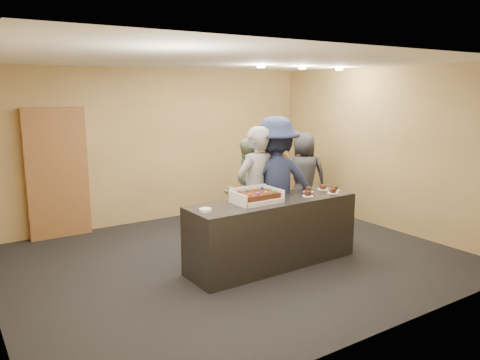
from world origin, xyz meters
The scene contains 17 objects.
room centered at (0.00, 0.00, 1.35)m, with size 6.04×6.00×2.70m.
serving_counter centered at (0.32, -0.46, 0.45)m, with size 2.40×0.70×0.90m, color black.
storage_cabinet centered at (-1.78, 2.41, 1.03)m, with size 0.94×0.15×2.06m, color brown.
cake_box centered at (0.06, -0.44, 0.94)m, with size 0.60×0.42×0.18m.
sheet_cake centered at (0.06, -0.46, 1.00)m, with size 0.51×0.35×0.11m.
plate_stack centered at (-0.72, -0.50, 0.92)m, with size 0.15×0.15×0.04m, color white.
slice_a centered at (0.85, -0.56, 0.92)m, with size 0.15×0.15×0.07m.
slice_b centered at (1.03, -0.35, 0.92)m, with size 0.15×0.15×0.07m.
slice_c centered at (1.27, -0.60, 0.92)m, with size 0.15×0.15×0.07m.
slice_d centered at (1.31, -0.35, 0.92)m, with size 0.15×0.15×0.07m.
slice_e centered at (1.41, -0.49, 0.92)m, with size 0.15×0.15×0.07m.
person_server_grey centered at (0.35, 0.00, 0.92)m, with size 0.67×0.44×1.84m, color gray.
person_sage_man centered at (0.49, 0.40, 0.82)m, with size 0.80×0.62×1.64m, color gray.
person_navy_man centered at (0.70, -0.01, 0.98)m, with size 1.27×0.73×1.96m, color #1D2645.
person_brown_extra centered at (1.15, 0.54, 0.84)m, with size 0.99×0.41×1.68m, color #4E372B.
person_dark_suit centered at (2.11, 0.98, 0.81)m, with size 0.79×0.51×1.61m, color #2A2A30.
ceiling_spotlights centered at (1.60, 0.50, 2.67)m, with size 1.72×0.12×0.03m.
Camera 1 is at (-3.35, -5.26, 2.34)m, focal length 35.00 mm.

